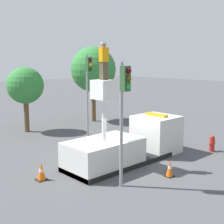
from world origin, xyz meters
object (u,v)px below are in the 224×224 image
traffic_light_pole (124,100)px  fire_hydrant (212,144)px  tree_right_bg (93,70)px  traffic_cone_curbside (170,169)px  worker (104,61)px  traffic_cone_rear (41,172)px  tree_left_bg (25,86)px  bucket_truck (128,145)px  traffic_light_across (88,79)px

traffic_light_pole → fire_hydrant: 8.07m
tree_right_bg → traffic_cone_curbside: bearing=-115.2°
worker → tree_right_bg: tree_right_bg is taller
traffic_light_pole → traffic_cone_curbside: (2.36, -0.62, -3.31)m
worker → traffic_cone_rear: worker is taller
tree_left_bg → fire_hydrant: bearing=-65.7°
fire_hydrant → traffic_cone_curbside: (-5.04, -0.70, -0.09)m
traffic_light_pole → traffic_cone_curbside: 4.11m
bucket_truck → tree_right_bg: bearing=59.5°
traffic_light_pole → tree_left_bg: (2.01, 12.01, -0.29)m
bucket_truck → traffic_light_pole: 4.43m
traffic_light_across → tree_right_bg: (3.56, 3.73, 0.48)m
worker → traffic_cone_rear: (-3.03, 0.79, -4.84)m
bucket_truck → traffic_cone_curbside: bearing=-94.7°
worker → traffic_light_pole: bearing=-112.5°
fire_hydrant → traffic_cone_rear: size_ratio=1.20×
traffic_cone_rear → tree_right_bg: tree_right_bg is taller
worker → fire_hydrant: bearing=-18.5°
tree_left_bg → tree_right_bg: tree_right_bg is taller
worker → traffic_cone_curbside: 5.81m
bucket_truck → tree_left_bg: tree_left_bg is taller
tree_left_bg → traffic_light_across: bearing=-57.7°
tree_right_bg → traffic_light_across: bearing=-133.7°
traffic_cone_curbside → tree_left_bg: size_ratio=0.16×
traffic_light_across → tree_left_bg: bearing=122.3°
traffic_cone_curbside → tree_right_bg: bearing=64.8°
bucket_truck → fire_hydrant: (4.80, -2.16, -0.42)m
traffic_cone_rear → traffic_light_pole: bearing=-55.2°
bucket_truck → fire_hydrant: bucket_truck is taller
bucket_truck → tree_left_bg: bearing=93.5°
traffic_light_pole → tree_right_bg: 14.25m
traffic_light_pole → traffic_light_across: 9.17m
fire_hydrant → tree_left_bg: tree_left_bg is taller
traffic_light_pole → tree_left_bg: size_ratio=1.09×
fire_hydrant → traffic_cone_curbside: size_ratio=1.22×
traffic_cone_rear → tree_right_bg: bearing=40.1°
traffic_light_across → tree_left_bg: traffic_light_across is taller
traffic_light_pole → bucket_truck: bearing=40.8°
traffic_light_across → traffic_cone_curbside: bearing=-104.5°
worker → traffic_light_across: 6.89m
bucket_truck → traffic_cone_curbside: size_ratio=9.01×
fire_hydrant → bucket_truck: bearing=155.7°
bucket_truck → fire_hydrant: 5.28m
traffic_light_pole → traffic_light_across: traffic_light_across is taller
tree_left_bg → tree_right_bg: (6.14, -0.34, 1.03)m
traffic_light_across → traffic_cone_rear: bearing=-143.7°
tree_left_bg → traffic_cone_curbside: bearing=-88.4°
bucket_truck → worker: size_ratio=4.03×
traffic_light_pole → traffic_light_across: bearing=60.0°
bucket_truck → worker: 4.65m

